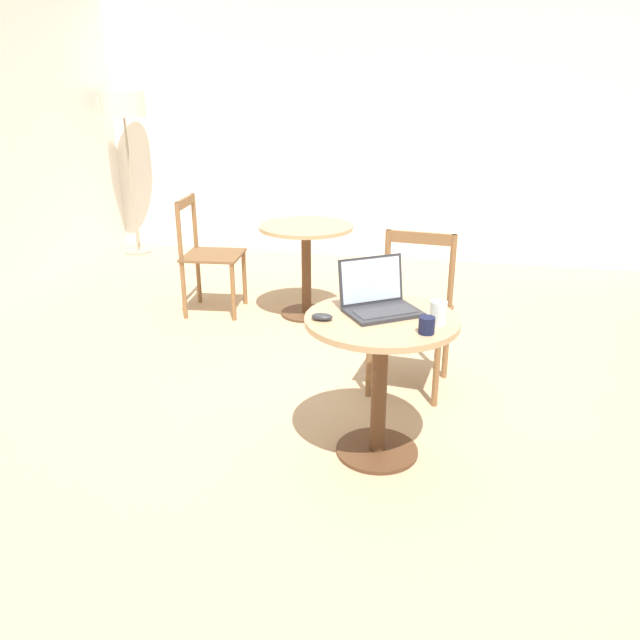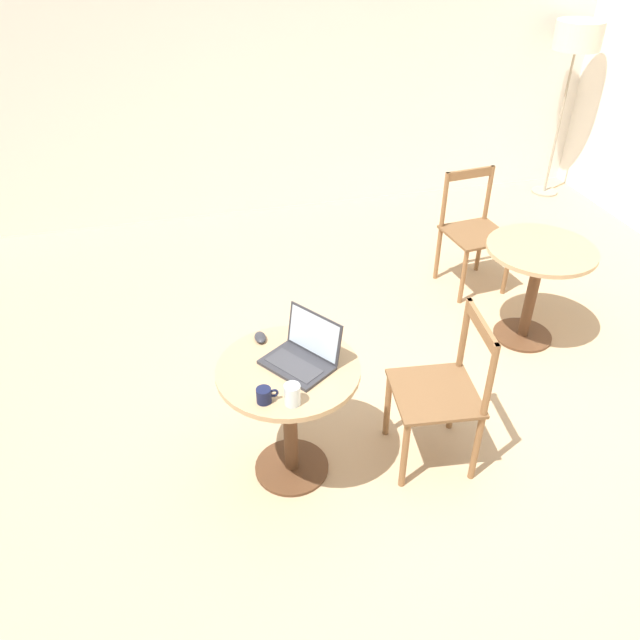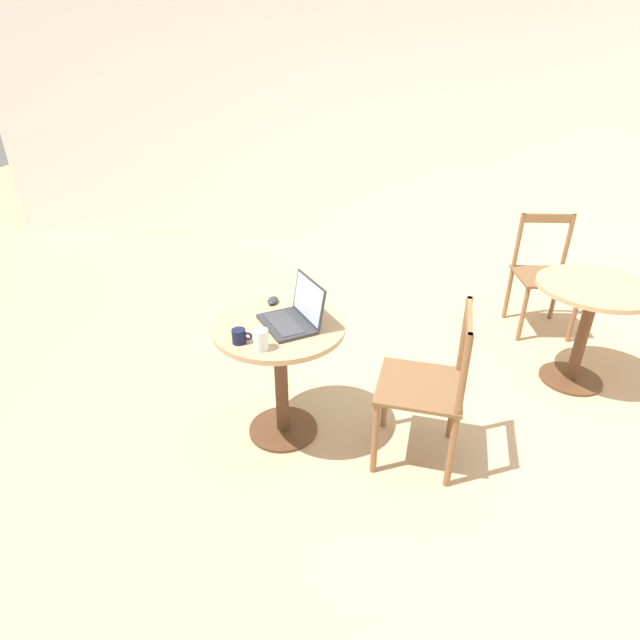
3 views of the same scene
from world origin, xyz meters
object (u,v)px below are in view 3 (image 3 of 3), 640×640
(chair_near_right, at_px, (428,387))
(mouse, at_px, (273,300))
(drinking_glass, at_px, (261,340))
(chair_mid_back, at_px, (544,275))
(laptop, at_px, (294,316))
(mug, at_px, (239,336))
(cafe_table_mid, at_px, (589,310))
(cafe_table_near, at_px, (280,353))

(chair_near_right, bearing_deg, mouse, 158.40)
(chair_near_right, bearing_deg, drinking_glass, -169.27)
(chair_mid_back, distance_m, mouse, 2.33)
(laptop, xyz_separation_m, mouse, (-0.17, 0.24, -0.03))
(mug, height_order, drinking_glass, drinking_glass)
(cafe_table_mid, height_order, chair_mid_back, chair_mid_back)
(cafe_table_near, distance_m, mouse, 0.34)
(cafe_table_near, height_order, mug, mug)
(laptop, xyz_separation_m, drinking_glass, (-0.11, -0.28, 0.00))
(laptop, xyz_separation_m, mug, (-0.23, -0.24, -0.01))
(chair_near_right, xyz_separation_m, laptop, (-0.74, 0.12, 0.31))
(chair_near_right, bearing_deg, cafe_table_mid, 40.05)
(cafe_table_near, bearing_deg, laptop, 16.92)
(chair_near_right, height_order, mug, chair_near_right)
(cafe_table_near, distance_m, cafe_table_mid, 2.05)
(chair_mid_back, relative_size, drinking_glass, 8.56)
(mug, bearing_deg, chair_mid_back, 42.52)
(cafe_table_near, distance_m, chair_mid_back, 2.41)
(cafe_table_mid, bearing_deg, chair_mid_back, 95.69)
(cafe_table_mid, xyz_separation_m, chair_mid_back, (-0.08, 0.79, -0.08))
(laptop, bearing_deg, mouse, 125.42)
(mug, bearing_deg, mouse, 82.44)
(chair_near_right, bearing_deg, mug, -173.19)
(chair_mid_back, relative_size, mouse, 9.20)
(chair_near_right, xyz_separation_m, drinking_glass, (-0.85, -0.16, 0.31))
(drinking_glass, bearing_deg, mouse, 96.48)
(chair_mid_back, bearing_deg, drinking_glass, -134.93)
(chair_near_right, xyz_separation_m, mug, (-0.97, -0.12, 0.30))
(chair_mid_back, bearing_deg, cafe_table_mid, -84.31)
(chair_mid_back, height_order, mug, chair_mid_back)
(laptop, relative_size, mouse, 4.29)
(chair_near_right, height_order, drinking_glass, chair_near_right)
(chair_near_right, relative_size, drinking_glass, 8.56)
(cafe_table_near, distance_m, laptop, 0.24)
(chair_near_right, xyz_separation_m, mouse, (-0.91, 0.36, 0.28))
(mug, relative_size, drinking_glass, 0.98)
(chair_mid_back, height_order, laptop, laptop)
(laptop, distance_m, mug, 0.33)
(chair_mid_back, bearing_deg, mouse, -145.12)
(cafe_table_near, relative_size, laptop, 1.70)
(chair_near_right, relative_size, mouse, 9.20)
(chair_near_right, distance_m, mug, 1.02)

